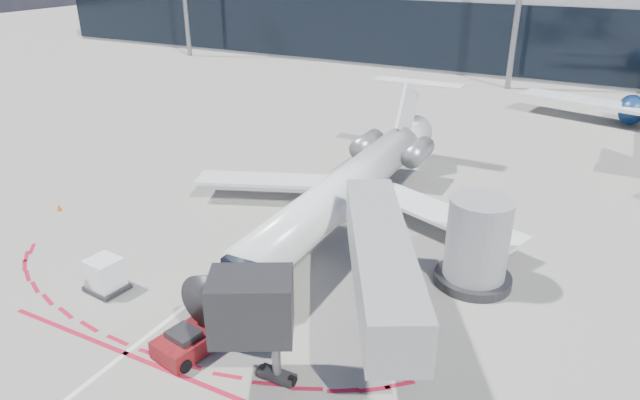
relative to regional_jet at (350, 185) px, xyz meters
The scene contains 9 objects.
ground 6.53m from the regional_jet, 119.41° to the right, with size 260.00×260.00×0.00m, color slate.
apron_centerline 5.03m from the regional_jet, 132.15° to the right, with size 0.25×40.00×0.01m, color silver.
apron_stop_bar 17.23m from the regional_jet, 100.09° to the right, with size 14.00×0.25×0.01m, color maroon.
terminal_building 60.06m from the regional_jet, 92.87° to the left, with size 150.00×24.15×24.00m.
jet_bridge 10.77m from the regional_jet, 50.72° to the right, with size 10.03×15.20×4.90m.
regional_jet is the anchor object (origin of this frame).
pushback_tug 15.48m from the regional_jet, 92.14° to the right, with size 2.45×4.75×1.21m.
uld_container 15.52m from the regional_jet, 119.05° to the right, with size 2.10×1.84×1.82m.
safety_cone_left 19.58m from the regional_jet, 156.02° to the right, with size 0.34×0.34×0.47m, color #D64E04.
Camera 1 is at (16.75, -25.29, 16.29)m, focal length 32.00 mm.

